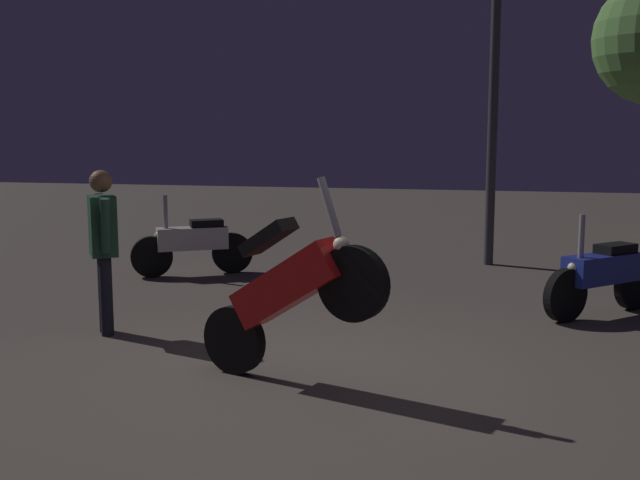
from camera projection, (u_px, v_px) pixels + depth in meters
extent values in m
plane|color=#4C443D|center=(309.00, 376.00, 6.07)|extent=(40.00, 40.00, 0.00)
cylinder|color=black|center=(234.00, 340.00, 6.12)|extent=(0.56, 0.27, 0.56)
cylinder|color=black|center=(353.00, 284.00, 5.46)|extent=(0.56, 0.27, 0.56)
cube|color=#B71414|center=(290.00, 284.00, 5.76)|extent=(1.01, 0.59, 0.76)
cube|color=black|center=(268.00, 237.00, 5.81)|extent=(0.48, 0.36, 0.32)
cylinder|color=gray|center=(329.00, 207.00, 5.49)|extent=(0.21, 0.12, 0.44)
sphere|color=#F2EABF|center=(341.00, 244.00, 5.47)|extent=(0.12, 0.12, 0.12)
cylinder|color=black|center=(232.00, 253.00, 10.49)|extent=(0.53, 0.37, 0.56)
cylinder|color=black|center=(152.00, 257.00, 10.16)|extent=(0.53, 0.37, 0.56)
cube|color=beige|center=(192.00, 238.00, 10.29)|extent=(0.97, 0.74, 0.30)
cube|color=black|center=(207.00, 223.00, 10.32)|extent=(0.50, 0.43, 0.10)
cylinder|color=gray|center=(165.00, 212.00, 10.14)|extent=(0.08, 0.08, 0.45)
sphere|color=#F2EABF|center=(159.00, 236.00, 10.15)|extent=(0.12, 0.12, 0.12)
cylinder|color=black|center=(634.00, 284.00, 8.33)|extent=(0.47, 0.46, 0.56)
cylinder|color=black|center=(565.00, 295.00, 7.77)|extent=(0.47, 0.46, 0.56)
cube|color=navy|center=(602.00, 268.00, 8.02)|extent=(0.89, 0.88, 0.30)
cube|color=black|center=(615.00, 248.00, 8.09)|extent=(0.48, 0.48, 0.10)
cylinder|color=gray|center=(582.00, 236.00, 7.79)|extent=(0.08, 0.08, 0.45)
sphere|color=#F2EABF|center=(573.00, 268.00, 7.78)|extent=(0.12, 0.12, 0.12)
cylinder|color=black|center=(105.00, 293.00, 7.38)|extent=(0.12, 0.12, 0.77)
cylinder|color=black|center=(106.00, 296.00, 7.23)|extent=(0.12, 0.12, 0.77)
cube|color=#1E3F2D|center=(103.00, 226.00, 7.21)|extent=(0.40, 0.43, 0.58)
sphere|color=brown|center=(101.00, 181.00, 7.15)|extent=(0.21, 0.21, 0.21)
cylinder|color=#1E3F2D|center=(100.00, 220.00, 7.43)|extent=(0.18, 0.20, 0.53)
cylinder|color=#1E3F2D|center=(105.00, 226.00, 6.99)|extent=(0.18, 0.20, 0.53)
cylinder|color=#38383D|center=(494.00, 95.00, 10.84)|extent=(0.14, 0.14, 4.94)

